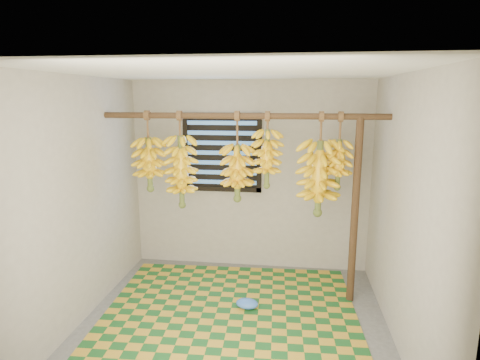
% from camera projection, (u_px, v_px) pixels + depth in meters
% --- Properties ---
extents(floor, '(3.00, 3.00, 0.01)m').
position_uv_depth(floor, '(233.00, 328.00, 3.89)').
color(floor, '#525252').
rests_on(floor, ground).
extents(ceiling, '(3.00, 3.00, 0.01)m').
position_uv_depth(ceiling, '(232.00, 72.00, 3.40)').
color(ceiling, silver).
rests_on(ceiling, wall_back).
extents(wall_back, '(3.00, 0.01, 2.40)m').
position_uv_depth(wall_back, '(250.00, 176.00, 5.11)').
color(wall_back, gray).
rests_on(wall_back, floor).
extents(wall_left, '(0.01, 3.00, 2.40)m').
position_uv_depth(wall_left, '(77.00, 203.00, 3.84)').
color(wall_left, gray).
rests_on(wall_left, floor).
extents(wall_right, '(0.01, 3.00, 2.40)m').
position_uv_depth(wall_right, '(404.00, 215.00, 3.45)').
color(wall_right, gray).
rests_on(wall_right, floor).
extents(window, '(1.00, 0.04, 1.00)m').
position_uv_depth(window, '(222.00, 153.00, 5.06)').
color(window, black).
rests_on(window, wall_back).
extents(hanging_pole, '(3.00, 0.06, 0.06)m').
position_uv_depth(hanging_pole, '(242.00, 116.00, 4.16)').
color(hanging_pole, '#49311C').
rests_on(hanging_pole, wall_left).
extents(support_post, '(0.08, 0.08, 2.00)m').
position_uv_depth(support_post, '(355.00, 213.00, 4.21)').
color(support_post, '#49311C').
rests_on(support_post, floor).
extents(woven_mat, '(2.67, 2.18, 0.01)m').
position_uv_depth(woven_mat, '(231.00, 308.00, 4.23)').
color(woven_mat, '#17501F').
rests_on(woven_mat, floor).
extents(plastic_bag, '(0.26, 0.21, 0.10)m').
position_uv_depth(plastic_bag, '(247.00, 304.00, 4.22)').
color(plastic_bag, blue).
rests_on(plastic_bag, woven_mat).
extents(banana_bunch_a, '(0.35, 0.35, 0.88)m').
position_uv_depth(banana_bunch_a, '(149.00, 164.00, 4.40)').
color(banana_bunch_a, brown).
rests_on(banana_bunch_a, hanging_pole).
extents(banana_bunch_b, '(0.36, 0.36, 1.05)m').
position_uv_depth(banana_bunch_b, '(181.00, 172.00, 4.37)').
color(banana_bunch_b, brown).
rests_on(banana_bunch_b, hanging_pole).
extents(banana_bunch_c, '(0.34, 0.34, 0.96)m').
position_uv_depth(banana_bunch_c, '(237.00, 173.00, 4.29)').
color(banana_bunch_c, brown).
rests_on(banana_bunch_c, hanging_pole).
extents(banana_bunch_d, '(0.32, 0.32, 0.80)m').
position_uv_depth(banana_bunch_d, '(267.00, 159.00, 4.22)').
color(banana_bunch_d, brown).
rests_on(banana_bunch_d, hanging_pole).
extents(banana_bunch_e, '(0.43, 0.43, 1.08)m').
position_uv_depth(banana_bunch_e, '(319.00, 178.00, 4.19)').
color(banana_bunch_e, brown).
rests_on(banana_bunch_e, hanging_pole).
extents(banana_bunch_f, '(0.29, 0.29, 0.80)m').
position_uv_depth(banana_bunch_f, '(338.00, 164.00, 4.13)').
color(banana_bunch_f, brown).
rests_on(banana_bunch_f, hanging_pole).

